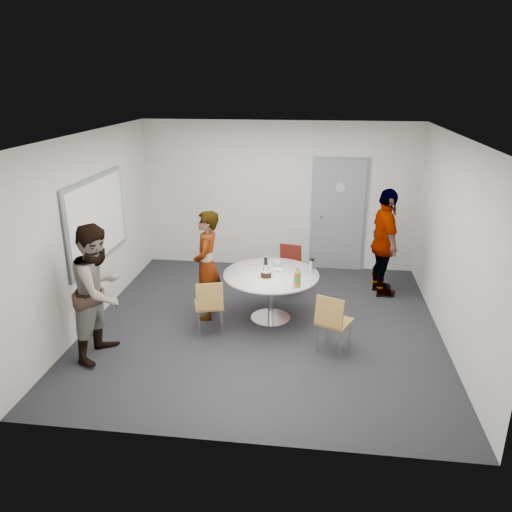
# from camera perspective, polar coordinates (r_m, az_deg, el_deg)

# --- Properties ---
(floor) EXTENTS (5.00, 5.00, 0.00)m
(floor) POSITION_cam_1_polar(r_m,az_deg,el_deg) (7.33, 0.83, -7.89)
(floor) COLOR #242429
(floor) RESTS_ON ground
(ceiling) EXTENTS (5.00, 5.00, 0.00)m
(ceiling) POSITION_cam_1_polar(r_m,az_deg,el_deg) (6.53, 0.95, 13.59)
(ceiling) COLOR silver
(ceiling) RESTS_ON wall_back
(wall_back) EXTENTS (5.00, 0.00, 5.00)m
(wall_back) POSITION_cam_1_polar(r_m,az_deg,el_deg) (9.21, 2.65, 6.87)
(wall_back) COLOR silver
(wall_back) RESTS_ON floor
(wall_left) EXTENTS (0.00, 5.00, 5.00)m
(wall_left) POSITION_cam_1_polar(r_m,az_deg,el_deg) (7.50, -18.48, 2.84)
(wall_left) COLOR silver
(wall_left) RESTS_ON floor
(wall_right) EXTENTS (0.00, 5.00, 5.00)m
(wall_right) POSITION_cam_1_polar(r_m,az_deg,el_deg) (7.00, 21.67, 1.29)
(wall_right) COLOR silver
(wall_right) RESTS_ON floor
(wall_front) EXTENTS (5.00, 0.00, 5.00)m
(wall_front) POSITION_cam_1_polar(r_m,az_deg,el_deg) (4.51, -2.71, -7.29)
(wall_front) COLOR silver
(wall_front) RESTS_ON floor
(door) EXTENTS (1.02, 0.17, 2.12)m
(door) POSITION_cam_1_polar(r_m,az_deg,el_deg) (9.25, 9.43, 4.61)
(door) COLOR slate
(door) RESTS_ON wall_back
(whiteboard) EXTENTS (0.04, 1.90, 1.25)m
(whiteboard) POSITION_cam_1_polar(r_m,az_deg,el_deg) (7.63, -17.67, 3.99)
(whiteboard) COLOR gray
(whiteboard) RESTS_ON wall_left
(table) EXTENTS (1.39, 1.39, 1.01)m
(table) POSITION_cam_1_polar(r_m,az_deg,el_deg) (7.24, 1.89, -2.81)
(table) COLOR white
(table) RESTS_ON floor
(chair_near_left) EXTENTS (0.48, 0.51, 0.80)m
(chair_near_left) POSITION_cam_1_polar(r_m,az_deg,el_deg) (6.91, -5.36, -5.30)
(chair_near_left) COLOR olive
(chair_near_left) RESTS_ON floor
(chair_near_right) EXTENTS (0.53, 0.55, 0.82)m
(chair_near_right) POSITION_cam_1_polar(r_m,az_deg,el_deg) (6.49, 8.71, -7.08)
(chair_near_right) COLOR olive
(chair_near_right) RESTS_ON floor
(chair_far) EXTENTS (0.46, 0.49, 0.80)m
(chair_far) POSITION_cam_1_polar(r_m,az_deg,el_deg) (8.30, 3.75, -0.89)
(chair_far) COLOR maroon
(chair_far) RESTS_ON floor
(person_main) EXTENTS (0.42, 0.61, 1.63)m
(person_main) POSITION_cam_1_polar(r_m,az_deg,el_deg) (7.31, -5.64, -1.06)
(person_main) COLOR #A5C6EA
(person_main) RESTS_ON floor
(person_left) EXTENTS (0.79, 0.94, 1.75)m
(person_left) POSITION_cam_1_polar(r_m,az_deg,el_deg) (6.55, -17.45, -3.88)
(person_left) COLOR white
(person_left) RESTS_ON floor
(person_right) EXTENTS (0.60, 1.10, 1.78)m
(person_right) POSITION_cam_1_polar(r_m,az_deg,el_deg) (8.29, 14.50, 1.45)
(person_right) COLOR black
(person_right) RESTS_ON floor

